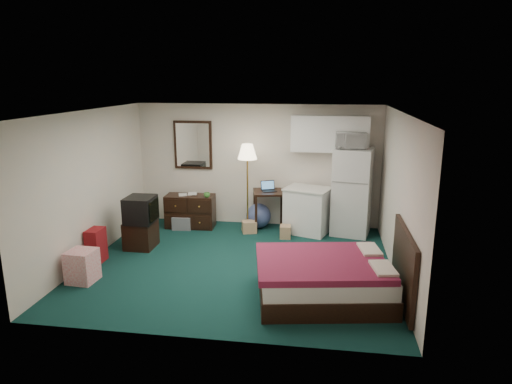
% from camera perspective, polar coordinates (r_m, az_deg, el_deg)
% --- Properties ---
extents(floor, '(5.00, 4.50, 0.01)m').
position_cam_1_polar(floor, '(7.66, -2.29, -9.02)').
color(floor, '#0B3535').
rests_on(floor, ground).
extents(ceiling, '(5.00, 4.50, 0.01)m').
position_cam_1_polar(ceiling, '(7.07, -2.49, 9.99)').
color(ceiling, beige).
rests_on(ceiling, walls).
extents(walls, '(5.01, 4.51, 2.50)m').
position_cam_1_polar(walls, '(7.26, -2.38, 0.10)').
color(walls, beige).
rests_on(walls, floor).
extents(mirror, '(0.80, 0.06, 1.00)m').
position_cam_1_polar(mirror, '(9.62, -7.87, 5.85)').
color(mirror, white).
rests_on(mirror, walls).
extents(upper_cabinets, '(1.50, 0.35, 0.70)m').
position_cam_1_polar(upper_cabinets, '(9.06, 9.20, 7.22)').
color(upper_cabinets, white).
rests_on(upper_cabinets, walls).
extents(headboard, '(0.06, 1.56, 1.00)m').
position_cam_1_polar(headboard, '(6.50, 17.99, -8.81)').
color(headboard, black).
rests_on(headboard, walls).
extents(dresser, '(1.01, 0.49, 0.67)m').
position_cam_1_polar(dresser, '(9.50, -8.20, -2.37)').
color(dresser, black).
rests_on(dresser, floor).
extents(floor_lamp, '(0.45, 0.45, 1.75)m').
position_cam_1_polar(floor_lamp, '(9.08, -1.07, 0.53)').
color(floor_lamp, gold).
rests_on(floor_lamp, floor).
extents(desk, '(0.74, 0.74, 0.79)m').
position_cam_1_polar(desk, '(9.28, 1.66, -2.25)').
color(desk, black).
rests_on(desk, floor).
extents(exercise_ball, '(0.62, 0.62, 0.51)m').
position_cam_1_polar(exercise_ball, '(9.38, 0.32, -2.98)').
color(exercise_ball, '#3F4E85').
rests_on(exercise_ball, floor).
extents(kitchen_counter, '(0.96, 0.84, 0.88)m').
position_cam_1_polar(kitchen_counter, '(9.09, 6.41, -2.39)').
color(kitchen_counter, white).
rests_on(kitchen_counter, floor).
extents(fridge, '(0.83, 0.83, 1.70)m').
position_cam_1_polar(fridge, '(9.08, 11.92, 0.05)').
color(fridge, silver).
rests_on(fridge, floor).
extents(bed, '(1.98, 1.66, 0.57)m').
position_cam_1_polar(bed, '(6.51, 8.46, -10.76)').
color(bed, maroon).
rests_on(bed, floor).
extents(tv_stand, '(0.50, 0.54, 0.50)m').
position_cam_1_polar(tv_stand, '(8.57, -14.19, -5.13)').
color(tv_stand, black).
rests_on(tv_stand, floor).
extents(suitcase, '(0.23, 0.36, 0.58)m').
position_cam_1_polar(suitcase, '(8.10, -19.35, -6.34)').
color(suitcase, maroon).
rests_on(suitcase, floor).
extents(retail_box, '(0.42, 0.42, 0.49)m').
position_cam_1_polar(retail_box, '(7.44, -20.91, -8.64)').
color(retail_box, white).
rests_on(retail_box, floor).
extents(file_bin, '(0.40, 0.31, 0.27)m').
position_cam_1_polar(file_bin, '(9.46, -9.19, -3.78)').
color(file_bin, slate).
rests_on(file_bin, floor).
extents(cardboard_box_a, '(0.33, 0.30, 0.23)m').
position_cam_1_polar(cardboard_box_a, '(9.12, -0.84, -4.37)').
color(cardboard_box_a, '#9A7053').
rests_on(cardboard_box_a, floor).
extents(cardboard_box_b, '(0.22, 0.25, 0.24)m').
position_cam_1_polar(cardboard_box_b, '(8.85, 3.69, -4.97)').
color(cardboard_box_b, '#9A7053').
rests_on(cardboard_box_b, floor).
extents(laptop, '(0.35, 0.33, 0.20)m').
position_cam_1_polar(laptop, '(9.14, 1.64, 0.68)').
color(laptop, black).
rests_on(laptop, desk).
extents(crt_tv, '(0.51, 0.54, 0.46)m').
position_cam_1_polar(crt_tv, '(8.37, -14.24, -2.14)').
color(crt_tv, black).
rests_on(crt_tv, tv_stand).
extents(microwave, '(0.58, 0.35, 0.38)m').
position_cam_1_polar(microwave, '(8.86, 11.75, 6.58)').
color(microwave, silver).
rests_on(microwave, fridge).
extents(book_a, '(0.16, 0.07, 0.22)m').
position_cam_1_polar(book_a, '(9.40, -9.66, 0.24)').
color(book_a, '#9A7053').
rests_on(book_a, dresser).
extents(book_b, '(0.18, 0.07, 0.25)m').
position_cam_1_polar(book_b, '(9.45, -8.54, 0.41)').
color(book_b, '#9A7053').
rests_on(book_b, dresser).
extents(mug, '(0.13, 0.11, 0.12)m').
position_cam_1_polar(mug, '(9.18, -6.16, -0.30)').
color(mug, '#459137').
rests_on(mug, dresser).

